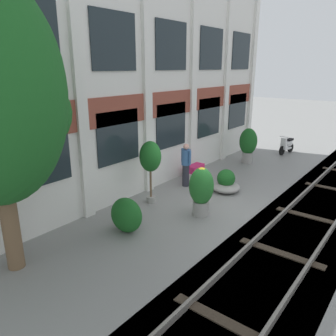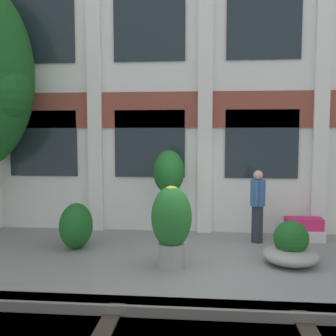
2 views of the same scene
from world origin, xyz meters
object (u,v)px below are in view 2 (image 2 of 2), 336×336
at_px(potted_plant_tall_urn, 169,175).
at_px(topiary_hedge, 76,226).
at_px(potted_plant_wide_bowl, 291,248).
at_px(potted_plant_square_trough, 304,229).
at_px(resident_by_doorway, 258,204).
at_px(potted_plant_fluted_column, 171,220).

bearing_deg(potted_plant_tall_urn, topiary_hedge, -157.42).
distance_m(potted_plant_wide_bowl, topiary_hedge, 4.51).
distance_m(potted_plant_square_trough, resident_by_doorway, 1.34).
bearing_deg(potted_plant_tall_urn, potted_plant_square_trough, 5.80).
distance_m(potted_plant_fluted_column, resident_by_doorway, 2.62).
xyz_separation_m(potted_plant_wide_bowl, resident_by_doorway, (-0.44, 1.50, 0.58)).
distance_m(potted_plant_square_trough, topiary_hedge, 5.27).
xyz_separation_m(potted_plant_tall_urn, potted_plant_wide_bowl, (2.49, -1.49, -1.24)).
relative_size(potted_plant_tall_urn, potted_plant_wide_bowl, 2.02).
distance_m(potted_plant_wide_bowl, resident_by_doorway, 1.67).
height_order(potted_plant_tall_urn, potted_plant_wide_bowl, potted_plant_tall_urn).
relative_size(potted_plant_tall_urn, resident_by_doorway, 1.28).
bearing_deg(topiary_hedge, resident_by_doorway, 11.62).
xyz_separation_m(potted_plant_fluted_column, resident_by_doorway, (1.83, 1.87, 0.01)).
xyz_separation_m(potted_plant_wide_bowl, potted_plant_square_trough, (0.69, 1.81, -0.07)).
bearing_deg(potted_plant_fluted_column, resident_by_doorway, 45.54).
bearing_deg(resident_by_doorway, topiary_hedge, -153.34).
bearing_deg(potted_plant_square_trough, potted_plant_wide_bowl, -110.69).
distance_m(potted_plant_tall_urn, topiary_hedge, 2.38).
bearing_deg(potted_plant_wide_bowl, potted_plant_tall_urn, 149.06).
height_order(potted_plant_wide_bowl, potted_plant_square_trough, potted_plant_wide_bowl).
xyz_separation_m(potted_plant_square_trough, resident_by_doorway, (-1.12, -0.31, 0.65)).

